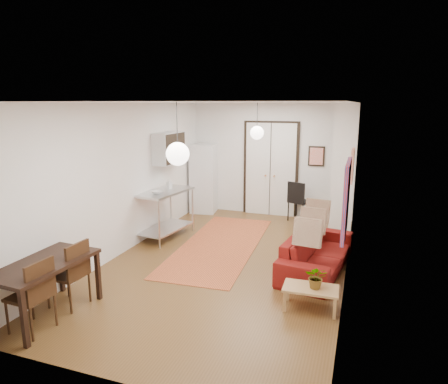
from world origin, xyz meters
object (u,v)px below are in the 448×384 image
(sofa, at_px, (317,252))
(dining_chair_near, at_px, (72,266))
(dining_table, at_px, (43,268))
(black_side_chair, at_px, (300,197))
(dining_chair_far, at_px, (35,286))
(kitchen_counter, at_px, (165,206))
(fridge, at_px, (204,178))
(coffee_table, at_px, (311,290))

(sofa, height_order, dining_chair_near, dining_chair_near)
(dining_table, height_order, black_side_chair, black_side_chair)
(dining_chair_far, bearing_deg, kitchen_counter, -175.79)
(dining_chair_far, height_order, black_side_chair, black_side_chair)
(dining_table, distance_m, black_side_chair, 6.44)
(fridge, relative_size, dining_chair_near, 1.87)
(fridge, xyz_separation_m, dining_chair_near, (0.10, -5.35, -0.35))
(kitchen_counter, height_order, fridge, fridge)
(fridge, distance_m, black_side_chair, 2.60)
(fridge, relative_size, dining_table, 1.25)
(coffee_table, xyz_separation_m, dining_chair_near, (-3.33, -0.92, 0.27))
(sofa, distance_m, fridge, 4.51)
(dining_table, height_order, dining_chair_near, dining_chair_near)
(kitchen_counter, bearing_deg, fridge, 98.28)
(sofa, bearing_deg, fridge, 56.58)
(kitchen_counter, relative_size, dining_chair_near, 1.48)
(sofa, xyz_separation_m, black_side_chair, (-0.77, 3.06, 0.27))
(coffee_table, bearing_deg, kitchen_counter, 147.61)
(sofa, distance_m, dining_chair_far, 4.50)
(dining_chair_near, relative_size, black_side_chair, 0.97)
(kitchen_counter, distance_m, black_side_chair, 3.49)
(fridge, bearing_deg, dining_chair_near, -96.97)
(dining_table, xyz_separation_m, dining_chair_near, (0.10, 0.45, -0.14))
(kitchen_counter, bearing_deg, dining_chair_near, -80.42)
(coffee_table, height_order, dining_table, dining_table)
(fridge, bearing_deg, dining_table, -98.00)
(fridge, height_order, dining_chair_near, fridge)
(coffee_table, distance_m, kitchen_counter, 4.07)
(sofa, relative_size, dining_chair_near, 2.25)
(kitchen_counter, height_order, black_side_chair, kitchen_counter)
(dining_chair_near, xyz_separation_m, dining_chair_far, (0.00, -0.70, 0.00))
(sofa, distance_m, black_side_chair, 3.16)
(sofa, height_order, dining_table, dining_table)
(fridge, bearing_deg, black_side_chair, -5.84)
(coffee_table, distance_m, dining_chair_near, 3.47)
(kitchen_counter, relative_size, fridge, 0.79)
(fridge, xyz_separation_m, black_side_chair, (2.58, 0.10, -0.32))
(sofa, height_order, fridge, fridge)
(sofa, distance_m, kitchen_counter, 3.44)
(coffee_table, relative_size, dining_table, 0.53)
(coffee_table, relative_size, kitchen_counter, 0.54)
(dining_table, relative_size, dining_chair_far, 1.50)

